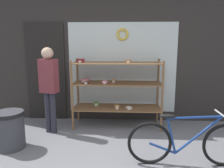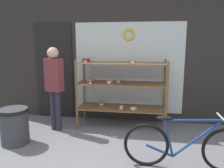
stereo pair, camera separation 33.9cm
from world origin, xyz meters
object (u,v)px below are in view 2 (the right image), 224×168
object	(u,v)px
display_case	(120,86)
trash_bin	(14,125)
pedestrian	(54,83)
bicycle	(185,146)

from	to	relation	value
display_case	trash_bin	distance (m)	2.02
pedestrian	trash_bin	xyz separation A→B (m)	(-0.45, -0.67, -0.61)
trash_bin	bicycle	bearing A→B (deg)	-7.62
display_case	bicycle	size ratio (longest dim) A/B	1.07
bicycle	pedestrian	distance (m)	2.54
bicycle	trash_bin	bearing A→B (deg)	172.65
pedestrian	trash_bin	world-z (taller)	pedestrian
display_case	trash_bin	xyz separation A→B (m)	(-1.65, -1.06, -0.51)
bicycle	display_case	bearing A→B (deg)	126.58
pedestrian	trash_bin	distance (m)	1.01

